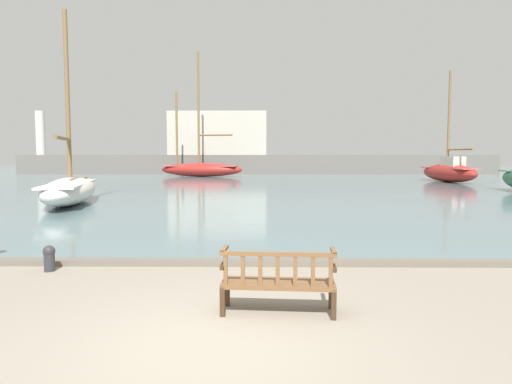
{
  "coord_description": "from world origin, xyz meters",
  "views": [
    {
      "loc": [
        0.64,
        -5.28,
        2.24
      ],
      "look_at": [
        0.43,
        10.0,
        1.0
      ],
      "focal_mm": 32.0,
      "sensor_mm": 36.0,
      "label": 1
    }
  ],
  "objects_px": {
    "sailboat_mid_starboard": "(70,189)",
    "mooring_bollard": "(49,257)",
    "sailboat_outer_starboard": "(449,171)",
    "sailboat_nearest_starboard": "(201,168)",
    "park_bench": "(278,281)"
  },
  "relations": [
    {
      "from": "park_bench",
      "to": "sailboat_mid_starboard",
      "type": "relative_size",
      "value": 0.19
    },
    {
      "from": "sailboat_mid_starboard",
      "to": "sailboat_outer_starboard",
      "type": "xyz_separation_m",
      "value": [
        23.58,
        16.81,
        0.2
      ]
    },
    {
      "from": "sailboat_mid_starboard",
      "to": "sailboat_nearest_starboard",
      "type": "bearing_deg",
      "value": 84.79
    },
    {
      "from": "sailboat_nearest_starboard",
      "to": "park_bench",
      "type": "bearing_deg",
      "value": -80.81
    },
    {
      "from": "park_bench",
      "to": "sailboat_nearest_starboard",
      "type": "relative_size",
      "value": 0.13
    },
    {
      "from": "sailboat_outer_starboard",
      "to": "sailboat_nearest_starboard",
      "type": "xyz_separation_m",
      "value": [
        -21.22,
        9.07,
        0.02
      ]
    },
    {
      "from": "sailboat_mid_starboard",
      "to": "mooring_bollard",
      "type": "relative_size",
      "value": 17.47
    },
    {
      "from": "mooring_bollard",
      "to": "sailboat_nearest_starboard",
      "type": "bearing_deg",
      "value": 93.18
    },
    {
      "from": "sailboat_mid_starboard",
      "to": "sailboat_outer_starboard",
      "type": "distance_m",
      "value": 28.96
    },
    {
      "from": "sailboat_outer_starboard",
      "to": "mooring_bollard",
      "type": "relative_size",
      "value": 17.59
    },
    {
      "from": "sailboat_mid_starboard",
      "to": "mooring_bollard",
      "type": "height_order",
      "value": "sailboat_mid_starboard"
    },
    {
      "from": "park_bench",
      "to": "sailboat_nearest_starboard",
      "type": "height_order",
      "value": "sailboat_nearest_starboard"
    },
    {
      "from": "sailboat_outer_starboard",
      "to": "mooring_bollard",
      "type": "xyz_separation_m",
      "value": [
        -19.14,
        -28.26,
        -0.66
      ]
    },
    {
      "from": "mooring_bollard",
      "to": "park_bench",
      "type": "bearing_deg",
      "value": -27.92
    },
    {
      "from": "park_bench",
      "to": "sailboat_nearest_starboard",
      "type": "bearing_deg",
      "value": 99.19
    }
  ]
}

